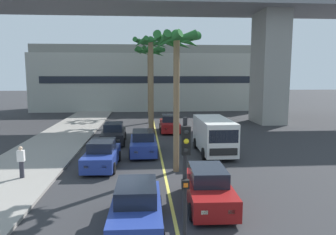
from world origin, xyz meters
TOP-DOWN VIEW (x-y plane):
  - sidewalk_left at (-8.00, 16.00)m, footprint 4.80×80.00m
  - lane_stripe_center at (0.00, 24.00)m, footprint 0.14×56.00m
  - bridge_overpass at (1.24, 33.96)m, footprint 65.30×8.00m
  - pier_building_backdrop at (0.00, 49.36)m, footprint 34.68×8.04m
  - car_queue_front at (-1.38, 10.37)m, footprint 1.87×4.12m
  - car_queue_second at (-3.47, 24.46)m, footprint 1.88×4.12m
  - car_queue_third at (-3.53, 17.86)m, footprint 1.95×4.16m
  - car_queue_fourth at (1.49, 12.06)m, footprint 1.94×4.16m
  - car_queue_fifth at (-1.16, 20.82)m, footprint 1.89×4.13m
  - car_queue_sixth at (1.30, 29.04)m, footprint 1.89×4.13m
  - delivery_van at (3.63, 20.60)m, footprint 2.19×5.26m
  - traffic_light_median_near at (-0.00, 7.99)m, footprint 0.24×0.37m
  - palm_tree_near_median at (-0.37, 41.61)m, footprint 3.62×3.67m
  - palm_tree_mid_median at (-0.40, 28.17)m, footprint 3.23×3.25m
  - palm_tree_far_median at (0.65, 16.74)m, footprint 2.64×2.65m
  - palm_tree_farthest_median at (-0.35, 34.85)m, footprint 3.43×3.43m
  - pedestrian_near_crosswalk at (-7.27, 15.80)m, footprint 0.34×0.22m

SIDE VIEW (x-z plane):
  - lane_stripe_center at x=0.00m, z-range 0.00..0.01m
  - sidewalk_left at x=-8.00m, z-range 0.00..0.15m
  - car_queue_front at x=-1.38m, z-range -0.06..1.50m
  - car_queue_second at x=-3.47m, z-range -0.06..1.50m
  - car_queue_third at x=-3.53m, z-range -0.06..1.50m
  - car_queue_fourth at x=1.49m, z-range -0.06..1.50m
  - car_queue_fifth at x=-1.16m, z-range -0.06..1.50m
  - car_queue_sixth at x=1.30m, z-range -0.06..1.50m
  - pedestrian_near_crosswalk at x=-7.27m, z-range 0.19..1.81m
  - delivery_van at x=3.63m, z-range 0.11..2.47m
  - traffic_light_median_near at x=0.00m, z-range 0.61..4.81m
  - pier_building_backdrop at x=0.00m, z-range -0.06..9.53m
  - palm_tree_far_median at x=0.65m, z-range 2.55..10.23m
  - palm_tree_farthest_median at x=-0.35m, z-range 2.37..10.71m
  - palm_tree_mid_median at x=-0.40m, z-range 2.29..10.96m
  - palm_tree_near_median at x=-0.37m, z-range 3.08..12.12m
  - bridge_overpass at x=1.24m, z-range 4.58..20.84m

